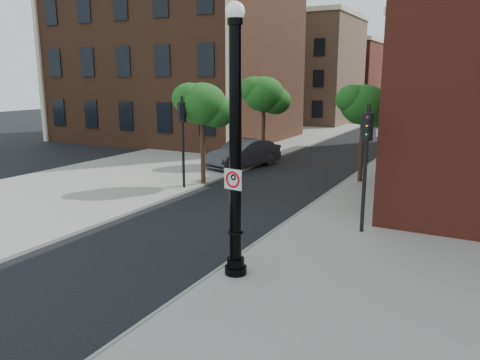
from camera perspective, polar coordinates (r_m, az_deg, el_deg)
The scene contains 16 objects.
ground at distance 14.42m, azimuth -10.00°, elevation -9.70°, with size 120.00×120.00×0.00m, color black.
sidewalk_right at distance 21.27m, azimuth 20.74°, elevation -2.89°, with size 8.00×60.00×0.12m, color gray.
sidewalk_left at distance 33.75m, azimuth -3.36°, elevation 3.36°, with size 10.00×50.00×0.12m, color gray.
curb_edge at distance 22.05m, azimuth 10.55°, elevation -1.72°, with size 0.10×60.00×0.14m, color gray.
victorian_building at distance 42.29m, azimuth -7.60°, elevation 16.91°, with size 18.60×14.60×17.95m.
bg_building_tan_a at distance 58.13m, azimuth 7.68°, elevation 12.96°, with size 12.00×12.00×12.00m, color #997153.
bg_building_red at distance 71.41m, azimuth 11.68°, elevation 11.91°, with size 12.00×12.00×10.00m, color maroon.
lamppost at distance 12.15m, azimuth -0.56°, elevation 2.64°, with size 0.61×0.61×7.19m.
no_parking_sign at distance 12.09m, azimuth -0.87°, elevation 0.09°, with size 0.55×0.11×0.55m.
parked_car at distance 28.31m, azimuth 0.41°, elevation 3.24°, with size 1.80×5.16×1.70m, color #333339.
traffic_signal_left at distance 22.49m, azimuth -7.05°, elevation 6.36°, with size 0.31×0.38×4.51m.
traffic_signal_right at distance 16.27m, azimuth 15.14°, elevation 3.76°, with size 0.36×0.40×4.53m.
utility_pole at distance 21.23m, azimuth 18.06°, elevation 3.15°, with size 0.09×0.09×4.36m, color #999999.
street_tree_a at distance 23.22m, azimuth -4.52°, elevation 9.11°, with size 2.85×2.57×5.13m.
street_tree_b at distance 29.37m, azimuth 3.02°, elevation 10.29°, with size 3.01×2.72×5.43m.
street_tree_c at distance 24.44m, azimuth 14.96°, elevation 8.72°, with size 2.80×2.53×5.04m.
Camera 1 is at (8.34, -10.45, 5.40)m, focal length 35.00 mm.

